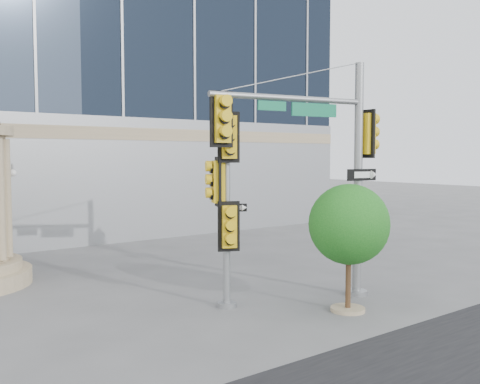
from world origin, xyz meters
TOP-DOWN VIEW (x-y plane):
  - ground at (0.00, 0.00)m, footprint 120.00×120.00m
  - main_signal_pole at (2.15, 0.94)m, footprint 5.28×1.34m
  - secondary_signal_pole at (-0.59, 1.91)m, footprint 0.92×0.90m
  - street_tree at (1.93, -0.24)m, footprint 2.20×2.15m

SIDE VIEW (x-z plane):
  - ground at x=0.00m, z-range 0.00..0.00m
  - street_tree at x=1.93m, z-range 0.54..3.97m
  - secondary_signal_pole at x=-0.59m, z-range 0.47..5.89m
  - main_signal_pole at x=2.15m, z-range 0.82..7.69m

